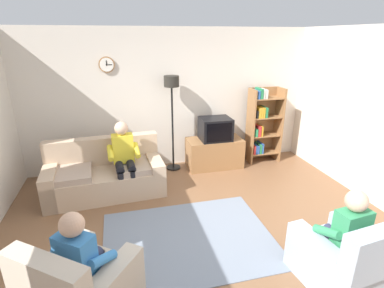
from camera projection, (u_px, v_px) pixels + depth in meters
The scene contains 12 objects.
ground_plane at pixel (209, 240), 3.91m from camera, with size 12.00×12.00×0.00m, color brown.
back_wall_assembly at pixel (170, 99), 5.87m from camera, with size 6.20×0.17×2.70m.
couch at pixel (105, 176), 5.01m from camera, with size 1.95×1.00×0.90m.
tv_stand at pixel (214, 153), 6.04m from camera, with size 1.10×0.56×0.59m.
tv at pixel (215, 129), 5.84m from camera, with size 0.60×0.49×0.44m.
bookshelf at pixel (262, 124), 6.17m from camera, with size 0.68×0.36×1.57m.
floor_lamp at pixel (172, 97), 5.54m from camera, with size 0.28×0.28×1.85m.
armchair_near_bookshelf at pixel (344, 260), 3.15m from camera, with size 0.90×0.97×0.90m.
area_rug at pixel (189, 239), 3.93m from camera, with size 2.20×1.70×0.01m, color slate.
person_on_couch at pixel (124, 155), 4.85m from camera, with size 0.53×0.55×1.24m.
person_in_left_armchair at pixel (85, 256), 2.76m from camera, with size 0.62×0.64×1.12m.
person_in_right_armchair at pixel (342, 231), 3.12m from camera, with size 0.54×0.57×1.12m.
Camera 1 is at (-1.01, -3.08, 2.53)m, focal length 27.78 mm.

